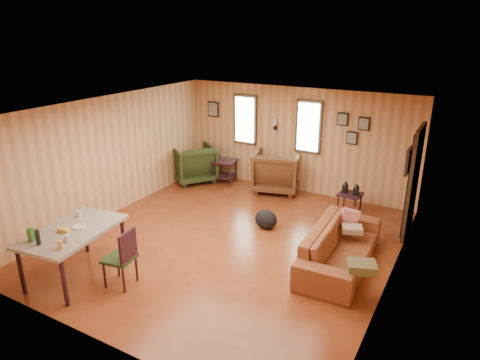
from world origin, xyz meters
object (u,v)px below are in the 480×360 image
(dining_table, at_px, (72,234))
(end_table, at_px, (224,167))
(recliner_brown, at_px, (277,169))
(side_table, at_px, (350,193))
(recliner_green, at_px, (194,162))
(sofa, at_px, (341,240))

(dining_table, bearing_deg, end_table, 84.64)
(recliner_brown, distance_m, side_table, 1.94)
(recliner_green, xyz_separation_m, dining_table, (0.94, -4.45, 0.22))
(recliner_brown, xyz_separation_m, recliner_green, (-2.08, -0.40, -0.03))
(recliner_green, bearing_deg, dining_table, 48.90)
(recliner_green, relative_size, dining_table, 0.60)
(sofa, relative_size, side_table, 3.17)
(dining_table, bearing_deg, recliner_brown, 68.94)
(sofa, xyz_separation_m, end_table, (-3.64, 2.38, -0.04))
(recliner_green, bearing_deg, recliner_brown, 138.02)
(end_table, distance_m, dining_table, 4.72)
(end_table, bearing_deg, sofa, -33.24)
(sofa, height_order, side_table, sofa)
(sofa, bearing_deg, dining_table, 121.81)
(dining_table, bearing_deg, sofa, 26.22)
(recliner_brown, distance_m, recliner_green, 2.12)
(end_table, relative_size, dining_table, 0.43)
(sofa, distance_m, dining_table, 4.15)
(recliner_brown, xyz_separation_m, side_table, (1.87, -0.52, -0.04))
(sofa, xyz_separation_m, side_table, (-0.42, 2.02, 0.04))
(side_table, height_order, dining_table, dining_table)
(recliner_brown, xyz_separation_m, end_table, (-1.34, -0.15, -0.13))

